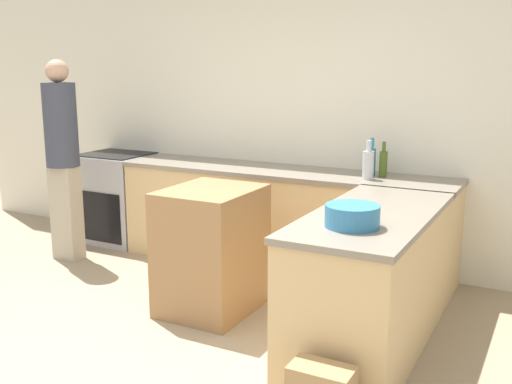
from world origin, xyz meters
name	(u,v)px	position (x,y,z in m)	size (l,w,h in m)	color
ground_plane	(122,375)	(0.00, 0.00, 0.00)	(14.00, 14.00, 0.00)	tan
wall_back	(299,113)	(0.00, 2.50, 1.35)	(8.00, 0.06, 2.70)	silver
counter_back	(281,219)	(0.00, 2.16, 0.44)	(3.00, 0.65, 0.88)	#D6B27A
counter_peninsula	(371,280)	(1.16, 1.05, 0.44)	(0.69, 1.64, 0.88)	#D6B27A
range_oven	(117,197)	(-1.86, 2.16, 0.45)	(0.71, 0.63, 0.90)	#ADADB2
island_table	(212,250)	(-0.05, 1.08, 0.45)	(0.61, 0.72, 0.91)	#997047
mixing_bowl	(352,216)	(1.15, 0.66, 0.95)	(0.31, 0.31, 0.13)	teal
dish_soap_bottle	(372,161)	(0.77, 2.24, 1.01)	(0.07, 0.07, 0.31)	#338CBF
olive_oil_bottle	(383,163)	(0.87, 2.23, 1.00)	(0.06, 0.06, 0.29)	#475B1E
vinegar_bottle_clear	(368,164)	(0.79, 2.08, 1.01)	(0.09, 0.09, 0.31)	silver
person_by_range	(62,152)	(-1.86, 1.45, 1.01)	(0.29, 0.29, 1.82)	#ADA38E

